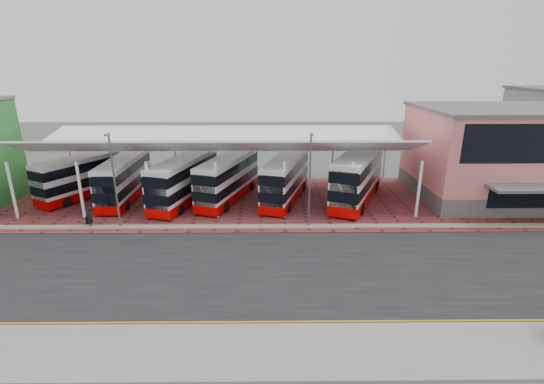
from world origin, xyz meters
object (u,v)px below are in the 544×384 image
object	(u,v)px
bus_0	(86,176)
bus_3	(228,179)
terminal	(510,153)
pedestrian	(90,217)
bus_4	(286,179)
bus_2	(184,180)
bus_5	(358,177)
bus_1	(124,179)

from	to	relation	value
bus_0	bus_3	world-z (taller)	bus_3
terminal	pedestrian	xyz separation A→B (m)	(-39.45, -7.56, -3.70)
bus_0	terminal	bearing A→B (deg)	28.24
bus_0	bus_4	world-z (taller)	bus_4
pedestrian	bus_2	bearing A→B (deg)	-51.70
bus_5	bus_2	bearing A→B (deg)	-154.59
bus_4	pedestrian	distance (m)	18.20
bus_4	pedestrian	size ratio (longest dim) A/B	6.07
terminal	bus_5	bearing A→B (deg)	-176.65
terminal	bus_3	xyz separation A→B (m)	(-28.45, -0.50, -2.42)
bus_5	bus_3	bearing A→B (deg)	-157.27
bus_2	bus_3	distance (m)	4.34
bus_1	pedestrian	size ratio (longest dim) A/B	5.79
bus_1	bus_3	distance (m)	10.50
terminal	bus_5	distance (m)	15.65
bus_4	pedestrian	world-z (taller)	bus_4
bus_0	pedestrian	distance (m)	9.27
bus_2	bus_4	xyz separation A→B (m)	(10.07, 0.51, -0.04)
terminal	bus_3	bearing A→B (deg)	-178.98
terminal	bus_3	distance (m)	28.55
terminal	bus_0	size ratio (longest dim) A/B	1.80
bus_0	bus_3	size ratio (longest dim) A/B	0.94
bus_0	pedestrian	size ratio (longest dim) A/B	5.72
bus_2	pedestrian	distance (m)	9.36
bus_0	bus_2	bearing A→B (deg)	18.72
terminal	bus_4	size ratio (longest dim) A/B	1.69
terminal	bus_2	size ratio (longest dim) A/B	1.66
bus_1	pedestrian	xyz separation A→B (m)	(-0.51, -7.23, -1.23)
bus_4	bus_3	bearing A→B (deg)	-165.09
bus_5	bus_4	bearing A→B (deg)	-157.41
bus_1	bus_2	size ratio (longest dim) A/B	0.93
bus_1	bus_5	xyz separation A→B (m)	(23.47, -0.58, 0.32)
bus_1	bus_3	size ratio (longest dim) A/B	0.95
bus_1	pedestrian	bearing A→B (deg)	-94.17
terminal	pedestrian	world-z (taller)	terminal
bus_3	terminal	bearing A→B (deg)	19.38
terminal	bus_2	distance (m)	32.84
terminal	bus_4	xyz separation A→B (m)	(-22.66, -0.67, -2.43)
bus_2	bus_4	bearing A→B (deg)	18.46
bus_2	bus_3	xyz separation A→B (m)	(4.28, 0.67, -0.03)
bus_0	bus_2	world-z (taller)	bus_2
bus_4	bus_5	distance (m)	7.20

